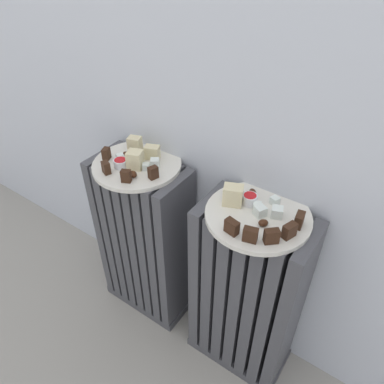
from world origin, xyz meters
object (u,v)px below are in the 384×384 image
object	(u,v)px
radiator_right	(246,296)
plate_left	(137,165)
radiator_left	(146,242)
jam_bowl_left	(120,163)
jam_bowl_right	(250,199)
fork	(137,157)
plate_right	(258,215)

from	to	relation	value
radiator_right	plate_left	size ratio (longest dim) A/B	2.37
radiator_left	jam_bowl_left	xyz separation A→B (m)	(-0.02, -0.04, 0.33)
plate_left	jam_bowl_left	size ratio (longest dim) A/B	6.41
plate_left	jam_bowl_right	xyz separation A→B (m)	(0.34, 0.02, 0.02)
radiator_right	plate_left	bearing A→B (deg)	180.00
fork	plate_left	bearing A→B (deg)	-50.52
radiator_left	fork	size ratio (longest dim) A/B	6.95
radiator_left	jam_bowl_left	size ratio (longest dim) A/B	15.20
plate_left	fork	bearing A→B (deg)	129.48
plate_left	plate_right	size ratio (longest dim) A/B	1.00
radiator_right	jam_bowl_left	size ratio (longest dim) A/B	15.20
plate_left	jam_bowl_left	bearing A→B (deg)	-121.24
plate_right	fork	bearing A→B (deg)	176.57
radiator_right	jam_bowl_right	distance (m)	0.33
radiator_left	plate_right	world-z (taller)	plate_right
radiator_left	plate_left	size ratio (longest dim) A/B	2.37
radiator_right	fork	bearing A→B (deg)	176.57
radiator_left	plate_left	xyz separation A→B (m)	(0.00, -0.00, 0.31)
jam_bowl_left	fork	world-z (taller)	jam_bowl_left
jam_bowl_right	radiator_left	bearing A→B (deg)	-176.50
radiator_right	jam_bowl_right	bearing A→B (deg)	148.76
plate_right	radiator_right	bearing A→B (deg)	0.00
radiator_right	fork	xyz separation A→B (m)	(-0.40, 0.02, 0.32)
radiator_left	plate_right	xyz separation A→B (m)	(0.38, -0.00, 0.31)
plate_right	jam_bowl_right	world-z (taller)	jam_bowl_right
plate_left	jam_bowl_right	bearing A→B (deg)	3.50
radiator_left	jam_bowl_right	bearing A→B (deg)	3.50
plate_right	fork	distance (m)	0.40
plate_left	jam_bowl_left	xyz separation A→B (m)	(-0.02, -0.04, 0.02)
radiator_left	jam_bowl_left	world-z (taller)	jam_bowl_left
jam_bowl_left	fork	bearing A→B (deg)	86.35
jam_bowl_left	fork	xyz separation A→B (m)	(0.00, 0.06, -0.01)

